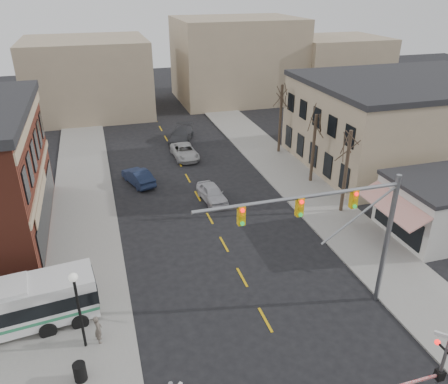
# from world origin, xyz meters

# --- Properties ---
(ground) EXTENTS (160.00, 160.00, 0.00)m
(ground) POSITION_xyz_m (0.00, 0.00, 0.00)
(ground) COLOR black
(ground) RESTS_ON ground
(sidewalk_west) EXTENTS (5.00, 60.00, 0.12)m
(sidewalk_west) POSITION_xyz_m (-9.50, 20.00, 0.06)
(sidewalk_west) COLOR gray
(sidewalk_west) RESTS_ON ground
(sidewalk_east) EXTENTS (5.00, 60.00, 0.12)m
(sidewalk_east) POSITION_xyz_m (9.50, 20.00, 0.06)
(sidewalk_east) COLOR gray
(sidewalk_east) RESTS_ON ground
(tan_building) EXTENTS (20.30, 15.30, 8.50)m
(tan_building) POSITION_xyz_m (22.00, 20.00, 4.26)
(tan_building) COLOR tan
(tan_building) RESTS_ON ground
(awning_shop) EXTENTS (9.74, 6.20, 4.30)m
(awning_shop) POSITION_xyz_m (15.97, 7.00, 2.16)
(awning_shop) COLOR beige
(awning_shop) RESTS_ON ground
(tree_east_a) EXTENTS (0.28, 0.28, 6.75)m
(tree_east_a) POSITION_xyz_m (10.50, 12.00, 3.50)
(tree_east_a) COLOR #382B21
(tree_east_a) RESTS_ON sidewalk_east
(tree_east_b) EXTENTS (0.28, 0.28, 6.30)m
(tree_east_b) POSITION_xyz_m (10.80, 18.00, 3.27)
(tree_east_b) COLOR #382B21
(tree_east_b) RESTS_ON sidewalk_east
(tree_east_c) EXTENTS (0.28, 0.28, 7.20)m
(tree_east_c) POSITION_xyz_m (11.00, 26.00, 3.72)
(tree_east_c) COLOR #382B21
(tree_east_c) RESTS_ON sidewalk_east
(traffic_signal_mast) EXTENTS (11.02, 0.30, 8.00)m
(traffic_signal_mast) POSITION_xyz_m (3.92, 1.79, 5.79)
(traffic_signal_mast) COLOR gray
(traffic_signal_mast) RESTS_ON ground
(rr_crossing_east) EXTENTS (5.60, 1.36, 4.00)m
(rr_crossing_east) POSITION_xyz_m (5.26, -4.59, 1.97)
(rr_crossing_east) COLOR gray
(rr_crossing_east) RESTS_ON ground
(street_lamp) EXTENTS (0.44, 0.44, 4.51)m
(street_lamp) POSITION_xyz_m (-9.54, 2.77, 3.33)
(street_lamp) COLOR black
(street_lamp) RESTS_ON sidewalk_west
(trash_bin) EXTENTS (0.60, 0.60, 0.94)m
(trash_bin) POSITION_xyz_m (-9.77, 0.66, 0.59)
(trash_bin) COLOR black
(trash_bin) RESTS_ON sidewalk_west
(car_a) EXTENTS (2.09, 4.30, 1.41)m
(car_a) POSITION_xyz_m (0.99, 16.86, 0.71)
(car_a) COLOR silver
(car_a) RESTS_ON ground
(car_b) EXTENTS (2.83, 4.67, 1.45)m
(car_b) POSITION_xyz_m (-4.60, 22.06, 0.73)
(car_b) COLOR #19233E
(car_b) RESTS_ON ground
(car_c) EXTENTS (2.48, 5.02, 1.37)m
(car_c) POSITION_xyz_m (0.84, 27.26, 0.68)
(car_c) COLOR #B5B5B5
(car_c) RESTS_ON ground
(car_d) EXTENTS (4.09, 5.86, 1.58)m
(car_d) POSITION_xyz_m (1.55, 32.46, 0.79)
(car_d) COLOR #393A3D
(car_d) RESTS_ON ground
(pedestrian_near) EXTENTS (0.44, 0.62, 1.61)m
(pedestrian_near) POSITION_xyz_m (-8.83, 2.88, 0.93)
(pedestrian_near) COLOR #5F554C
(pedestrian_near) RESTS_ON sidewalk_west
(pedestrian_far) EXTENTS (1.18, 1.16, 1.92)m
(pedestrian_far) POSITION_xyz_m (-11.50, 7.44, 1.08)
(pedestrian_far) COLOR #394664
(pedestrian_far) RESTS_ON sidewalk_west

